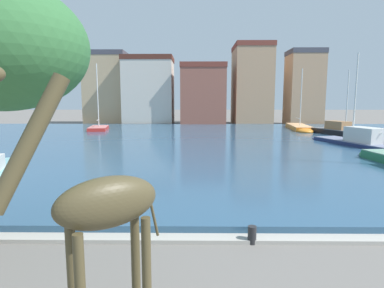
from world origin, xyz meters
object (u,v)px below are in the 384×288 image
(sailboat_black, at_px, (345,133))
(mooring_bollard, at_px, (252,235))
(sailboat_navy, at_px, (354,141))
(sailboat_orange, at_px, (300,129))
(sailboat_red, at_px, (99,129))
(giraffe_statue, at_px, (99,209))

(sailboat_black, relative_size, mooring_bollard, 16.87)
(mooring_bollard, bearing_deg, sailboat_navy, 56.84)
(sailboat_orange, height_order, sailboat_red, sailboat_red)
(sailboat_orange, height_order, sailboat_black, sailboat_orange)
(giraffe_statue, height_order, sailboat_navy, sailboat_navy)
(giraffe_statue, bearing_deg, sailboat_red, 107.12)
(giraffe_statue, xyz_separation_m, sailboat_orange, (14.95, 35.90, -1.87))
(giraffe_statue, height_order, mooring_bollard, giraffe_statue)
(sailboat_black, distance_m, mooring_bollard, 29.00)
(sailboat_black, relative_size, sailboat_navy, 0.86)
(sailboat_red, height_order, sailboat_black, sailboat_red)
(giraffe_statue, relative_size, sailboat_black, 0.54)
(giraffe_statue, distance_m, sailboat_black, 33.84)
(giraffe_statue, xyz_separation_m, sailboat_navy, (14.79, 21.80, -1.74))
(sailboat_red, bearing_deg, sailboat_orange, 0.65)
(sailboat_black, xyz_separation_m, sailboat_navy, (-2.64, -7.15, -0.02))
(sailboat_black, bearing_deg, giraffe_statue, -121.06)
(giraffe_statue, bearing_deg, sailboat_black, 58.94)
(sailboat_black, xyz_separation_m, mooring_bollard, (-14.42, -25.17, -0.35))
(sailboat_red, height_order, mooring_bollard, sailboat_red)
(giraffe_statue, relative_size, sailboat_navy, 0.46)
(sailboat_navy, bearing_deg, sailboat_red, 151.82)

